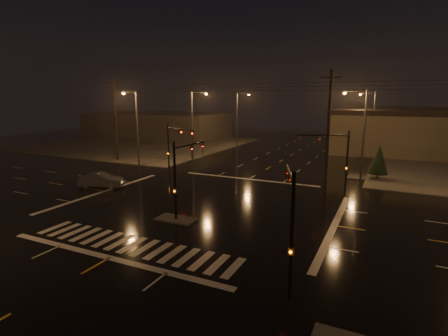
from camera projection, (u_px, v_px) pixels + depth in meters
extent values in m
plane|color=black|center=(202.00, 206.00, 29.97)|extent=(140.00, 140.00, 0.00)
cube|color=#44423D|center=(143.00, 144.00, 69.15)|extent=(36.00, 36.00, 0.12)
cube|color=#44423D|center=(176.00, 219.00, 26.42)|extent=(3.00, 1.60, 0.15)
cube|color=beige|center=(132.00, 245.00, 22.01)|extent=(15.00, 2.60, 0.01)
cube|color=beige|center=(110.00, 258.00, 20.24)|extent=(16.00, 0.50, 0.01)
cube|color=beige|center=(249.00, 179.00, 39.70)|extent=(16.00, 0.50, 0.01)
cube|color=#413C39|center=(158.00, 125.00, 81.33)|extent=(30.00, 18.00, 5.60)
cylinder|color=black|center=(175.00, 182.00, 25.84)|extent=(0.18, 0.18, 6.00)
cylinder|color=black|center=(190.00, 145.00, 27.33)|extent=(0.12, 4.50, 0.12)
imported|color=#594707|center=(203.00, 142.00, 29.13)|extent=(0.16, 0.20, 1.00)
cube|color=#594707|center=(175.00, 191.00, 25.98)|extent=(0.25, 0.18, 0.35)
cylinder|color=black|center=(347.00, 161.00, 34.23)|extent=(0.18, 0.18, 6.00)
cylinder|color=black|center=(322.00, 135.00, 33.97)|extent=(4.74, 1.82, 0.12)
imported|color=#594707|center=(299.00, 136.00, 34.19)|extent=(0.24, 0.22, 1.00)
cube|color=#594707|center=(346.00, 168.00, 34.37)|extent=(0.25, 0.18, 0.35)
cylinder|color=black|center=(168.00, 148.00, 43.09)|extent=(0.18, 0.18, 6.00)
cylinder|color=black|center=(180.00, 129.00, 40.85)|extent=(4.74, 1.82, 0.12)
imported|color=#594707|center=(193.00, 131.00, 39.29)|extent=(0.24, 0.22, 1.00)
cube|color=#594707|center=(169.00, 154.00, 43.23)|extent=(0.25, 0.18, 0.35)
cylinder|color=black|center=(292.00, 237.00, 15.66)|extent=(0.18, 0.18, 6.00)
cylinder|color=black|center=(290.00, 173.00, 17.11)|extent=(1.48, 3.80, 0.12)
imported|color=#594707|center=(287.00, 167.00, 18.88)|extent=(0.22, 0.24, 1.00)
cube|color=#594707|center=(291.00, 251.00, 15.80)|extent=(0.25, 0.18, 0.35)
cylinder|color=#38383A|center=(192.00, 127.00, 49.75)|extent=(0.24, 0.24, 10.00)
cylinder|color=#38383A|center=(199.00, 92.00, 48.29)|extent=(2.40, 0.14, 0.14)
cube|color=#38383A|center=(206.00, 93.00, 47.84)|extent=(0.70, 0.30, 0.18)
sphere|color=orange|center=(206.00, 94.00, 47.86)|extent=(0.32, 0.32, 0.32)
cylinder|color=#38383A|center=(237.00, 120.00, 63.90)|extent=(0.24, 0.24, 10.00)
cylinder|color=#38383A|center=(243.00, 94.00, 62.44)|extent=(2.40, 0.14, 0.14)
cube|color=#38383A|center=(249.00, 94.00, 61.99)|extent=(0.70, 0.30, 0.18)
sphere|color=orange|center=(249.00, 95.00, 62.01)|extent=(0.32, 0.32, 0.32)
cylinder|color=#38383A|center=(364.00, 136.00, 38.28)|extent=(0.24, 0.24, 10.00)
cylinder|color=#38383A|center=(355.00, 91.00, 37.83)|extent=(2.40, 0.14, 0.14)
cube|color=#38383A|center=(345.00, 92.00, 38.30)|extent=(0.70, 0.30, 0.18)
sphere|color=orange|center=(345.00, 93.00, 38.33)|extent=(0.32, 0.32, 0.32)
cylinder|color=#38383A|center=(373.00, 124.00, 55.97)|extent=(0.24, 0.24, 10.00)
cylinder|color=#38383A|center=(368.00, 93.00, 55.52)|extent=(2.40, 0.14, 0.14)
cube|color=#38383A|center=(360.00, 93.00, 56.00)|extent=(0.70, 0.30, 0.18)
sphere|color=orange|center=(360.00, 94.00, 56.02)|extent=(0.32, 0.32, 0.32)
cylinder|color=#38383A|center=(137.00, 129.00, 45.90)|extent=(0.24, 0.24, 10.00)
cylinder|color=#38383A|center=(129.00, 92.00, 43.88)|extent=(0.14, 2.40, 0.14)
cube|color=#38383A|center=(123.00, 92.00, 42.92)|extent=(0.30, 0.70, 0.18)
sphere|color=orange|center=(123.00, 93.00, 42.95)|extent=(0.32, 0.32, 0.32)
cylinder|color=black|center=(115.00, 119.00, 50.44)|extent=(0.32, 0.32, 12.00)
cube|color=black|center=(113.00, 82.00, 49.41)|extent=(2.20, 0.12, 0.12)
cylinder|color=black|center=(329.00, 127.00, 37.79)|extent=(0.32, 0.32, 12.00)
cube|color=black|center=(331.00, 77.00, 36.75)|extent=(2.20, 0.12, 0.12)
cylinder|color=black|center=(377.00, 177.00, 39.32)|extent=(0.18, 0.18, 0.70)
cone|color=black|center=(379.00, 160.00, 38.93)|extent=(2.08, 2.08, 3.24)
imported|color=slate|center=(101.00, 180.00, 36.01)|extent=(4.80, 3.07, 1.49)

